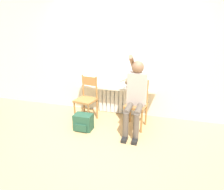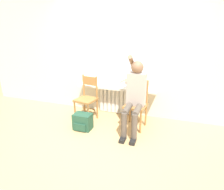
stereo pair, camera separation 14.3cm
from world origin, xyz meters
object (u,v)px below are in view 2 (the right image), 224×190
object	(u,v)px
cat	(134,83)
chair_left	(87,98)
chair_right	(136,104)
person	(135,94)
backpack	(83,122)

from	to	relation	value
cat	chair_left	bearing A→B (deg)	-156.31
chair_right	person	xyz separation A→B (m)	(-0.00, -0.13, 0.24)
chair_right	cat	world-z (taller)	chair_right
chair_right	cat	distance (m)	0.52
person	chair_right	bearing A→B (deg)	87.88
chair_left	chair_right	bearing A→B (deg)	9.98
person	cat	bearing A→B (deg)	105.03
chair_left	backpack	size ratio (longest dim) A/B	2.72
chair_right	backpack	size ratio (longest dim) A/B	2.72
person	cat	distance (m)	0.54
cat	backpack	size ratio (longest dim) A/B	1.47
chair_left	backpack	world-z (taller)	chair_left
backpack	chair_left	bearing A→B (deg)	103.53
chair_left	cat	bearing A→B (deg)	33.65
chair_right	cat	size ratio (longest dim) A/B	1.85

